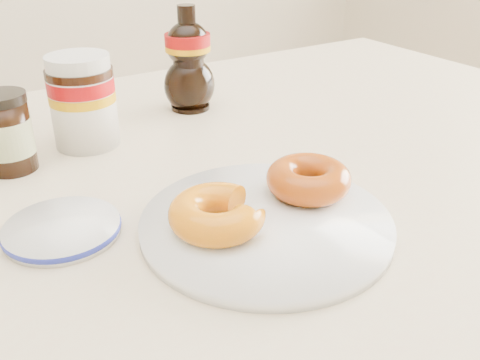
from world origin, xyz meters
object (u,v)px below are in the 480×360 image
dining_table (208,228)px  plate (266,223)px  nutella_jar (82,98)px  blue_rim_saucer (62,229)px  donut_bitten (217,214)px  syrup_bottle (188,59)px  donut_whole (308,179)px  dark_jar (7,133)px

dining_table → plate: bearing=-94.7°
nutella_jar → blue_rim_saucer: (-0.10, -0.21, -0.06)m
plate → donut_bitten: (-0.05, 0.01, 0.02)m
syrup_bottle → donut_whole: bearing=-95.5°
dining_table → donut_bitten: donut_bitten is taller
dining_table → donut_bitten: size_ratio=14.61×
donut_bitten → nutella_jar: bearing=71.7°
dining_table → donut_whole: bearing=-65.2°
plate → syrup_bottle: bearing=74.2°
donut_bitten → nutella_jar: size_ratio=0.77×
dining_table → plate: plate is taller
plate → donut_whole: donut_whole is taller
dark_jar → blue_rim_saucer: bearing=-87.1°
donut_whole → dark_jar: bearing=134.5°
nutella_jar → blue_rim_saucer: bearing=-114.5°
donut_whole → syrup_bottle: 0.35m
donut_whole → plate: bearing=-163.5°
donut_bitten → donut_whole: same height
plate → blue_rim_saucer: size_ratio=2.18×
donut_whole → syrup_bottle: size_ratio=0.57×
donut_whole → nutella_jar: nutella_jar is taller
nutella_jar → syrup_bottle: bearing=15.9°
dining_table → plate: 0.17m
donut_bitten → blue_rim_saucer: donut_bitten is taller
dining_table → dark_jar: size_ratio=14.12×
donut_whole → donut_bitten: bearing=-175.2°
dining_table → nutella_jar: bearing=120.2°
syrup_bottle → blue_rim_saucer: size_ratio=1.38×
syrup_bottle → donut_bitten: bearing=-113.6°
donut_bitten → syrup_bottle: (0.16, 0.36, 0.05)m
donut_whole → syrup_bottle: (0.03, 0.35, 0.05)m
dining_table → dark_jar: (-0.20, 0.14, 0.13)m
donut_whole → nutella_jar: bearing=117.9°
dining_table → nutella_jar: nutella_jar is taller
nutella_jar → dining_table: bearing=-59.8°
nutella_jar → plate: bearing=-75.0°
plate → syrup_bottle: syrup_bottle is taller
donut_bitten → syrup_bottle: bearing=42.0°
dark_jar → blue_rim_saucer: 0.19m
plate → donut_whole: 0.08m
dining_table → dark_jar: 0.28m
syrup_bottle → plate: bearing=-105.8°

